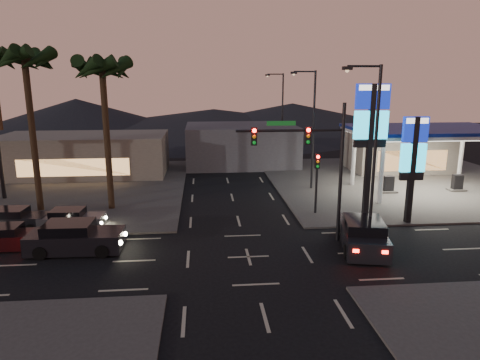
{
  "coord_description": "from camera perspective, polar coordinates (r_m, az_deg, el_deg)",
  "views": [
    {
      "loc": [
        -2.36,
        -21.15,
        9.16
      ],
      "look_at": [
        0.03,
        5.25,
        3.0
      ],
      "focal_mm": 32.0,
      "sensor_mm": 36.0,
      "label": 1
    }
  ],
  "objects": [
    {
      "name": "building_far_mid",
      "position": [
        47.86,
        0.12,
        4.72
      ],
      "size": [
        12.0,
        9.0,
        4.4
      ],
      "primitive_type": "cube",
      "color": "#4C4C51",
      "rests_on": "ground"
    },
    {
      "name": "car_lane_b_mid",
      "position": [
        30.64,
        -27.93,
        -4.67
      ],
      "size": [
        4.19,
        1.89,
        1.34
      ],
      "color": "black",
      "rests_on": "ground"
    },
    {
      "name": "ground",
      "position": [
        23.17,
        1.12,
        -10.21
      ],
      "size": [
        140.0,
        140.0,
        0.0
      ],
      "primitive_type": "plane",
      "color": "black",
      "rests_on": "ground"
    },
    {
      "name": "palm_a",
      "position": [
        31.37,
        -17.85,
        12.96
      ],
      "size": [
        4.41,
        4.41,
        10.86
      ],
      "color": "black",
      "rests_on": "ground"
    },
    {
      "name": "pylon_sign_tall",
      "position": [
        28.91,
        17.06,
        7.02
      ],
      "size": [
        2.2,
        0.35,
        9.0
      ],
      "color": "black",
      "rests_on": "ground"
    },
    {
      "name": "streetlight_far",
      "position": [
        50.12,
        5.44,
        9.08
      ],
      "size": [
        2.14,
        0.25,
        10.0
      ],
      "color": "black",
      "rests_on": "ground"
    },
    {
      "name": "pedestal_signal",
      "position": [
        29.87,
        10.21,
        0.82
      ],
      "size": [
        0.32,
        0.39,
        4.3
      ],
      "color": "black",
      "rests_on": "ground"
    },
    {
      "name": "hill_center",
      "position": [
        81.5,
        -3.52,
        8.02
      ],
      "size": [
        60.0,
        60.0,
        4.0
      ],
      "primitive_type": "cone",
      "color": "black",
      "rests_on": "ground"
    },
    {
      "name": "streetlight_near",
      "position": [
        24.22,
        17.16,
        4.32
      ],
      "size": [
        2.14,
        0.25,
        10.0
      ],
      "color": "black",
      "rests_on": "ground"
    },
    {
      "name": "convenience_store",
      "position": [
        47.36,
        20.41,
        3.56
      ],
      "size": [
        10.0,
        6.0,
        4.0
      ],
      "primitive_type": "cube",
      "color": "#726B5B",
      "rests_on": "ground"
    },
    {
      "name": "gas_station",
      "position": [
        38.12,
        23.8,
        5.83
      ],
      "size": [
        12.2,
        8.2,
        5.47
      ],
      "color": "silver",
      "rests_on": "ground"
    },
    {
      "name": "building_far_west",
      "position": [
        45.27,
        -20.02,
        3.19
      ],
      "size": [
        16.0,
        8.0,
        4.0
      ],
      "primitive_type": "cube",
      "color": "#726B5B",
      "rests_on": "ground"
    },
    {
      "name": "car_lane_a_mid",
      "position": [
        27.4,
        -28.69,
        -6.77
      ],
      "size": [
        4.09,
        1.78,
        1.32
      ],
      "color": "black",
      "rests_on": "ground"
    },
    {
      "name": "traffic_signal_mast",
      "position": [
        24.26,
        9.53,
        3.57
      ],
      "size": [
        6.1,
        0.39,
        8.0
      ],
      "color": "black",
      "rests_on": "ground"
    },
    {
      "name": "palm_b",
      "position": [
        32.8,
        -26.7,
        13.15
      ],
      "size": [
        4.41,
        4.41,
        11.46
      ],
      "color": "black",
      "rests_on": "ground"
    },
    {
      "name": "car_lane_b_front",
      "position": [
        29.14,
        -21.54,
        -4.94
      ],
      "size": [
        4.06,
        1.86,
        1.3
      ],
      "color": "#58585A",
      "rests_on": "ground"
    },
    {
      "name": "streetlight_mid",
      "position": [
        36.49,
        9.47,
        7.49
      ],
      "size": [
        2.14,
        0.25,
        10.0
      ],
      "color": "black",
      "rests_on": "ground"
    },
    {
      "name": "corner_lot_nw",
      "position": [
        40.61,
        -24.64,
        -1.08
      ],
      "size": [
        24.0,
        24.0,
        0.12
      ],
      "primitive_type": "cube",
      "color": "#47443F",
      "rests_on": "ground"
    },
    {
      "name": "hill_right",
      "position": [
        83.26,
        6.97,
        8.4
      ],
      "size": [
        50.0,
        50.0,
        5.0
      ],
      "primitive_type": "cone",
      "color": "black",
      "rests_on": "ground"
    },
    {
      "name": "corner_lot_ne",
      "position": [
        42.43,
        20.62,
        -0.16
      ],
      "size": [
        24.0,
        24.0,
        0.12
      ],
      "primitive_type": "cube",
      "color": "#47443F",
      "rests_on": "ground"
    },
    {
      "name": "pylon_sign_short",
      "position": [
        29.27,
        22.1,
        3.26
      ],
      "size": [
        1.6,
        0.35,
        7.0
      ],
      "color": "black",
      "rests_on": "ground"
    },
    {
      "name": "suv_station",
      "position": [
        24.99,
        16.01,
        -6.97
      ],
      "size": [
        3.23,
        5.55,
        1.75
      ],
      "color": "black",
      "rests_on": "ground"
    },
    {
      "name": "hill_left",
      "position": [
        84.48,
        -20.91,
        8.05
      ],
      "size": [
        40.0,
        40.0,
        6.0
      ],
      "primitive_type": "cone",
      "color": "black",
      "rests_on": "ground"
    },
    {
      "name": "car_lane_a_front",
      "position": [
        25.24,
        -21.18,
        -7.24
      ],
      "size": [
        5.2,
        2.27,
        1.68
      ],
      "color": "black",
      "rests_on": "ground"
    }
  ]
}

